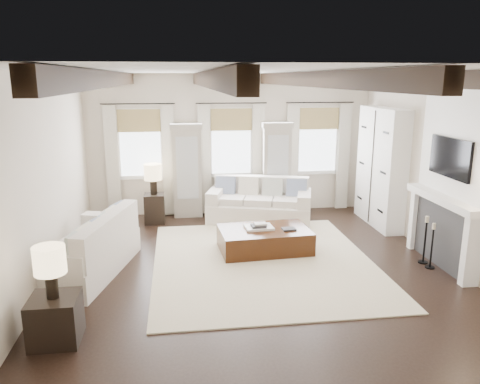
{
  "coord_description": "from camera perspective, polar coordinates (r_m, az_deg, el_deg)",
  "views": [
    {
      "loc": [
        -1.25,
        -6.92,
        3.1
      ],
      "look_at": [
        -0.17,
        0.97,
        1.15
      ],
      "focal_mm": 35.0,
      "sensor_mm": 36.0,
      "label": 1
    }
  ],
  "objects": [
    {
      "name": "ground",
      "position": [
        7.68,
        2.26,
        -10.05
      ],
      "size": [
        7.5,
        7.5,
        0.0
      ],
      "primitive_type": "plane",
      "color": "black",
      "rests_on": "ground"
    },
    {
      "name": "room_shell",
      "position": [
        8.15,
        6.48,
        5.13
      ],
      "size": [
        6.54,
        7.54,
        3.22
      ],
      "color": "beige",
      "rests_on": "ground"
    },
    {
      "name": "area_rug",
      "position": [
        8.19,
        2.82,
        -8.43
      ],
      "size": [
        3.73,
        4.28,
        0.02
      ],
      "primitive_type": "cube",
      "color": "beige",
      "rests_on": "ground"
    },
    {
      "name": "sofa_back",
      "position": [
        10.36,
        2.42,
        -1.48
      ],
      "size": [
        2.42,
        1.6,
        0.95
      ],
      "color": "silver",
      "rests_on": "ground"
    },
    {
      "name": "sofa_left",
      "position": [
        7.99,
        -17.75,
        -6.72
      ],
      "size": [
        1.57,
        2.44,
        0.97
      ],
      "color": "silver",
      "rests_on": "ground"
    },
    {
      "name": "ottoman",
      "position": [
        8.61,
        2.98,
        -5.87
      ],
      "size": [
        1.68,
        1.11,
        0.42
      ],
      "primitive_type": "cube",
      "rotation": [
        0.0,
        0.0,
        0.07
      ],
      "color": "black",
      "rests_on": "ground"
    },
    {
      "name": "tray",
      "position": [
        8.57,
        2.31,
        -4.32
      ],
      "size": [
        0.52,
        0.41,
        0.04
      ],
      "primitive_type": "cube",
      "rotation": [
        0.0,
        0.0,
        0.07
      ],
      "color": "white",
      "rests_on": "ottoman"
    },
    {
      "name": "book_lower",
      "position": [
        8.51,
        2.28,
        -4.15
      ],
      "size": [
        0.27,
        0.22,
        0.04
      ],
      "primitive_type": "cube",
      "rotation": [
        0.0,
        0.0,
        0.07
      ],
      "color": "#262628",
      "rests_on": "tray"
    },
    {
      "name": "book_upper",
      "position": [
        8.52,
        2.49,
        -3.9
      ],
      "size": [
        0.23,
        0.18,
        0.03
      ],
      "primitive_type": "cube",
      "rotation": [
        0.0,
        0.0,
        0.07
      ],
      "color": "beige",
      "rests_on": "book_lower"
    },
    {
      "name": "book_loose",
      "position": [
        8.53,
        5.98,
        -4.51
      ],
      "size": [
        0.25,
        0.2,
        0.03
      ],
      "primitive_type": "cube",
      "rotation": [
        0.0,
        0.0,
        0.07
      ],
      "color": "#262628",
      "rests_on": "ottoman"
    },
    {
      "name": "side_table_front",
      "position": [
        6.21,
        -21.57,
        -14.23
      ],
      "size": [
        0.57,
        0.57,
        0.57
      ],
      "primitive_type": "cube",
      "color": "black",
      "rests_on": "ground"
    },
    {
      "name": "lamp_front",
      "position": [
        5.92,
        -22.19,
        -8.03
      ],
      "size": [
        0.37,
        0.37,
        0.64
      ],
      "color": "black",
      "rests_on": "side_table_front"
    },
    {
      "name": "side_table_back",
      "position": [
        10.39,
        -10.37,
        -1.98
      ],
      "size": [
        0.43,
        0.43,
        0.64
      ],
      "primitive_type": "cube",
      "color": "black",
      "rests_on": "ground"
    },
    {
      "name": "lamp_back",
      "position": [
        10.21,
        -10.56,
        2.19
      ],
      "size": [
        0.39,
        0.39,
        0.66
      ],
      "color": "black",
      "rests_on": "side_table_back"
    },
    {
      "name": "candlestick_near",
      "position": [
        8.44,
        22.32,
        -6.52
      ],
      "size": [
        0.16,
        0.16,
        0.78
      ],
      "color": "black",
      "rests_on": "ground"
    },
    {
      "name": "candlestick_far",
      "position": [
        8.62,
        21.59,
        -5.88
      ],
      "size": [
        0.17,
        0.17,
        0.84
      ],
      "color": "black",
      "rests_on": "ground"
    }
  ]
}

